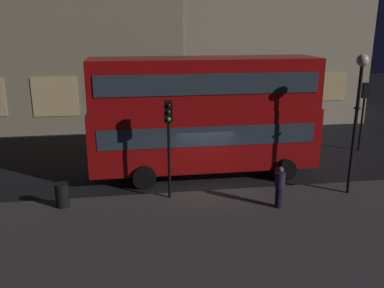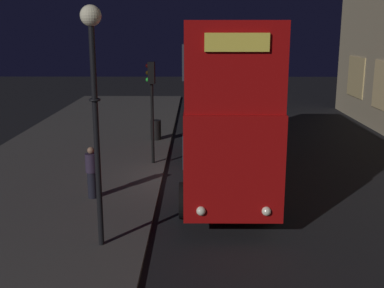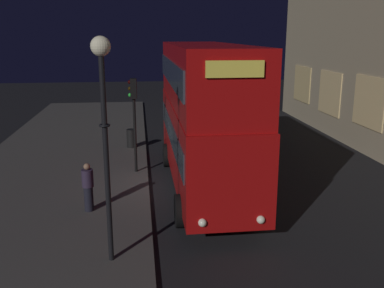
{
  "view_description": "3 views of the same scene",
  "coord_description": "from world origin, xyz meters",
  "px_view_note": "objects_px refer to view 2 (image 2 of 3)",
  "views": [
    {
      "loc": [
        -3.21,
        -17.01,
        7.07
      ],
      "look_at": [
        -0.59,
        0.26,
        1.95
      ],
      "focal_mm": 38.26,
      "sensor_mm": 36.0,
      "label": 1
    },
    {
      "loc": [
        16.96,
        0.46,
        5.4
      ],
      "look_at": [
        -0.58,
        0.31,
        1.2
      ],
      "focal_mm": 44.58,
      "sensor_mm": 36.0,
      "label": 2
    },
    {
      "loc": [
        16.46,
        -1.05,
        6.0
      ],
      "look_at": [
        -0.61,
        1.05,
        1.59
      ],
      "focal_mm": 40.26,
      "sensor_mm": 36.0,
      "label": 3
    }
  ],
  "objects_px": {
    "pedestrian": "(92,172)",
    "litter_bin": "(156,130)",
    "street_lamp": "(94,78)",
    "double_decker_bus": "(223,96)",
    "traffic_light_near_kerb": "(151,91)"
  },
  "relations": [
    {
      "from": "traffic_light_near_kerb",
      "to": "double_decker_bus",
      "type": "bearing_deg",
      "value": 57.43
    },
    {
      "from": "pedestrian",
      "to": "litter_bin",
      "type": "bearing_deg",
      "value": 29.08
    },
    {
      "from": "litter_bin",
      "to": "traffic_light_near_kerb",
      "type": "bearing_deg",
      "value": 3.03
    },
    {
      "from": "street_lamp",
      "to": "pedestrian",
      "type": "height_order",
      "value": "street_lamp"
    },
    {
      "from": "street_lamp",
      "to": "pedestrian",
      "type": "bearing_deg",
      "value": -164.71
    },
    {
      "from": "traffic_light_near_kerb",
      "to": "street_lamp",
      "type": "distance_m",
      "value": 7.74
    },
    {
      "from": "pedestrian",
      "to": "double_decker_bus",
      "type": "bearing_deg",
      "value": -24.48
    },
    {
      "from": "pedestrian",
      "to": "street_lamp",
      "type": "bearing_deg",
      "value": -126.6
    },
    {
      "from": "double_decker_bus",
      "to": "traffic_light_near_kerb",
      "type": "relative_size",
      "value": 2.64
    },
    {
      "from": "pedestrian",
      "to": "traffic_light_near_kerb",
      "type": "bearing_deg",
      "value": 17.48
    },
    {
      "from": "traffic_light_near_kerb",
      "to": "street_lamp",
      "type": "xyz_separation_m",
      "value": [
        7.61,
        -0.62,
        1.27
      ]
    },
    {
      "from": "street_lamp",
      "to": "litter_bin",
      "type": "distance_m",
      "value": 12.46
    },
    {
      "from": "traffic_light_near_kerb",
      "to": "pedestrian",
      "type": "height_order",
      "value": "traffic_light_near_kerb"
    },
    {
      "from": "double_decker_bus",
      "to": "pedestrian",
      "type": "xyz_separation_m",
      "value": [
        2.23,
        -4.3,
        -2.17
      ]
    },
    {
      "from": "traffic_light_near_kerb",
      "to": "pedestrian",
      "type": "xyz_separation_m",
      "value": [
        4.16,
        -1.57,
        -2.07
      ]
    }
  ]
}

